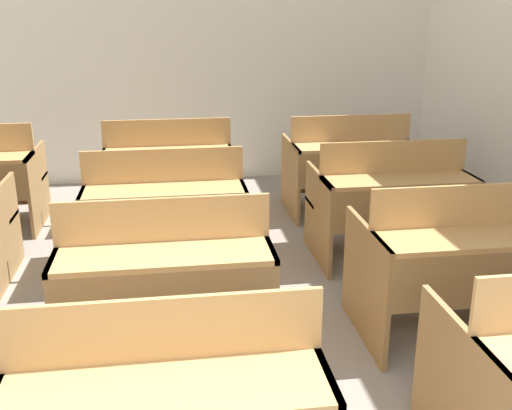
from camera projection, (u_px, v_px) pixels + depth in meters
wall_back at (171, 56)px, 6.39m from camera, size 5.85×0.06×2.73m
bench_second_center at (166, 280)px, 3.23m from camera, size 1.12×0.77×0.93m
bench_second_right at (460, 262)px, 3.46m from camera, size 1.12×0.77×0.93m
bench_third_center at (165, 212)px, 4.29m from camera, size 1.12×0.77×0.93m
bench_third_right at (390, 201)px, 4.54m from camera, size 1.12×0.77×0.93m
bench_back_center at (169, 170)px, 5.38m from camera, size 1.12×0.77×0.93m
bench_back_right at (349, 165)px, 5.58m from camera, size 1.12×0.77×0.93m
wastepaper_bin at (416, 172)px, 6.40m from camera, size 0.30×0.30×0.36m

